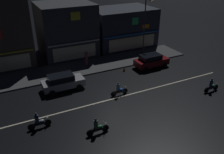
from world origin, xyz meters
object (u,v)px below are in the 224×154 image
pedestrian_on_sidewalk (86,58)px  parked_car_near_kerb (151,61)px  streetlamp_mid (145,22)px  motorcycle_trailing_far (38,122)px  traffic_cone (124,69)px  motorcycle_following (119,90)px  parked_car_trailing (63,82)px  motorcycle_lead (211,86)px  motorcycle_opposite_lane (97,127)px

pedestrian_on_sidewalk → parked_car_near_kerb: size_ratio=0.45×
streetlamp_mid → parked_car_near_kerb: 5.86m
motorcycle_trailing_far → traffic_cone: bearing=-147.0°
streetlamp_mid → motorcycle_following: (-8.55, -8.59, -3.92)m
parked_car_near_kerb → motorcycle_trailing_far: bearing=-158.2°
streetlamp_mid → motorcycle_following: streetlamp_mid is taller
streetlamp_mid → parked_car_trailing: (-13.21, -4.87, -3.68)m
motorcycle_lead → motorcycle_opposite_lane: bearing=-2.0°
motorcycle_following → motorcycle_trailing_far: bearing=-162.8°
parked_car_trailing → motorcycle_opposite_lane: (0.39, -8.18, -0.24)m
motorcycle_lead → motorcycle_following: bearing=-27.7°
pedestrian_on_sidewalk → streetlamp_mid: bearing=148.7°
traffic_cone → pedestrian_on_sidewalk: bearing=134.7°
pedestrian_on_sidewalk → motorcycle_trailing_far: size_ratio=1.02×
motorcycle_lead → traffic_cone: (-5.64, 8.28, -0.36)m
parked_car_near_kerb → motorcycle_following: 8.14m
motorcycle_opposite_lane → streetlamp_mid: bearing=-132.9°
parked_car_near_kerb → traffic_cone: parked_car_near_kerb is taller
pedestrian_on_sidewalk → parked_car_near_kerb: 8.15m
pedestrian_on_sidewalk → parked_car_trailing: size_ratio=0.45×
streetlamp_mid → pedestrian_on_sidewalk: bearing=-178.0°
motorcycle_lead → motorcycle_opposite_lane: 13.18m
parked_car_trailing → motorcycle_following: parked_car_trailing is taller
streetlamp_mid → motorcycle_opposite_lane: streetlamp_mid is taller
streetlamp_mid → parked_car_trailing: bearing=-159.8°
streetlamp_mid → parked_car_near_kerb: size_ratio=1.75×
parked_car_trailing → motorcycle_lead: bearing=-28.2°
parked_car_trailing → motorcycle_trailing_far: bearing=-123.3°
parked_car_near_kerb → streetlamp_mid: bearing=68.5°
motorcycle_trailing_far → motorcycle_opposite_lane: bearing=148.6°
streetlamp_mid → motorcycle_lead: streetlamp_mid is taller
parked_car_near_kerb → motorcycle_lead: 8.14m
parked_car_near_kerb → parked_car_trailing: bearing=-176.9°
parked_car_near_kerb → motorcycle_following: (-6.88, -4.35, -0.24)m
motorcycle_following → motorcycle_opposite_lane: size_ratio=1.00×
motorcycle_opposite_lane → parked_car_near_kerb: bearing=-140.1°
parked_car_near_kerb → traffic_cone: 3.70m
parked_car_trailing → motorcycle_opposite_lane: bearing=-87.2°
streetlamp_mid → parked_car_near_kerb: bearing=-111.5°
motorcycle_lead → motorcycle_following: (-8.88, 3.54, 0.00)m
parked_car_near_kerb → motorcycle_opposite_lane: 14.20m
motorcycle_lead → traffic_cone: bearing=-61.7°
streetlamp_mid → motorcycle_lead: (0.33, -12.13, -3.92)m
traffic_cone → streetlamp_mid: bearing=36.0°
pedestrian_on_sidewalk → motorcycle_following: bearing=58.5°
motorcycle_lead → motorcycle_opposite_lane: same height
motorcycle_following → motorcycle_trailing_far: 8.39m
motorcycle_lead → motorcycle_trailing_far: (-17.09, 1.84, 0.00)m
traffic_cone → parked_car_near_kerb: bearing=-6.1°
parked_car_near_kerb → motorcycle_trailing_far: parked_car_near_kerb is taller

